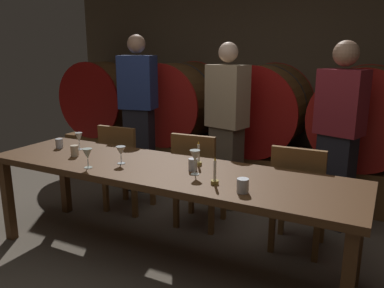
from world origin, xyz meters
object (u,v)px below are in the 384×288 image
Objects in this scene: wine_barrel_far_left at (110,97)px; dining_table at (163,176)px; wine_barrel_center at (263,108)px; wine_barrel_right at (364,115)px; wine_barrel_left at (179,102)px; wine_glass_far_left at (79,138)px; cup_far_left at (59,143)px; candle_right at (215,177)px; chair_right at (298,194)px; candle_left at (198,159)px; cup_center_right at (193,165)px; cup_center_left at (75,151)px; wine_glass_center_left at (87,154)px; guest_right at (338,135)px; wine_glass_center_right at (121,151)px; chair_center at (198,176)px; guest_center at (227,126)px; chair_left at (124,164)px; cup_far_right at (243,186)px; guest_left at (139,114)px; wine_glass_far_right at (195,157)px.

wine_barrel_far_left reaches higher than dining_table.
wine_barrel_center is 1.00× the size of wine_barrel_right.
wine_barrel_left is 1.86m from wine_glass_far_left.
dining_table is 34.28× the size of cup_far_left.
wine_barrel_far_left is 2.22m from wine_barrel_center.
candle_right is 2.21× the size of cup_far_left.
chair_right is at bearing 14.78° from cup_far_left.
wine_barrel_center is at bearing 0.00° from wine_barrel_left.
candle_left is (1.18, -1.80, -0.13)m from wine_barrel_left.
chair_right is at bearing 40.48° from cup_center_right.
cup_center_left is 1.03m from cup_center_right.
wine_barrel_left reaches higher than wine_glass_center_left.
wine_glass_center_right is at bearing 61.45° from guest_right.
chair_center is at bearing -33.14° from wine_barrel_far_left.
wine_barrel_far_left is 6.68× the size of wine_glass_far_left.
guest_center is at bearing 45.46° from cup_far_left.
wine_barrel_far_left reaches higher than wine_glass_center_right.
chair_left is 1.00× the size of chair_center.
wine_barrel_left is 5.45× the size of candle_right.
candle_left is (0.07, -1.80, -0.13)m from wine_barrel_center.
guest_right reaches higher than wine_barrel_center.
chair_center is 0.53× the size of guest_center.
wine_barrel_right reaches higher than chair_left.
wine_glass_center_right is at bearing 171.88° from cup_far_right.
chair_center is 0.51× the size of guest_left.
chair_left is at bearing -125.46° from wine_barrel_center.
candle_left is at bearing 142.21° from cup_far_right.
wine_glass_center_left is (-0.45, -0.88, 0.36)m from chair_center.
candle_right is at bearing -108.67° from wine_barrel_right.
wine_barrel_center is at bearing 94.09° from wine_glass_far_right.
chair_right is at bearing 15.11° from wine_glass_far_left.
wine_glass_far_right is (0.61, 0.03, 0.03)m from wine_glass_center_right.
wine_barrel_center is 6.68× the size of wine_glass_far_left.
wine_glass_far_right reaches higher than cup_center_left.
cup_far_left is (-1.39, 0.10, -0.09)m from wine_glass_far_right.
cup_far_left is (-1.31, -0.10, -0.01)m from candle_left.
wine_glass_far_left is 1.68× the size of cup_center_left.
chair_right is (2.95, -1.37, -0.44)m from wine_barrel_far_left.
guest_right is 12.36× the size of wine_glass_center_right.
guest_left is at bearing -18.96° from chair_right.
chair_center is at bearing 139.56° from guest_left.
wine_barrel_right reaches higher than cup_center_left.
chair_center is 0.98m from candle_right.
cup_far_left reaches higher than dining_table.
wine_barrel_far_left is 1.00× the size of wine_barrel_center.
wine_glass_center_right is (0.50, -0.67, 0.35)m from chair_left.
guest_right reaches higher than candle_left.
chair_left is at bearing 151.53° from cup_center_right.
guest_right is at bearing 51.13° from candle_left.
cup_far_right is (0.72, -0.83, 0.30)m from chair_center.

